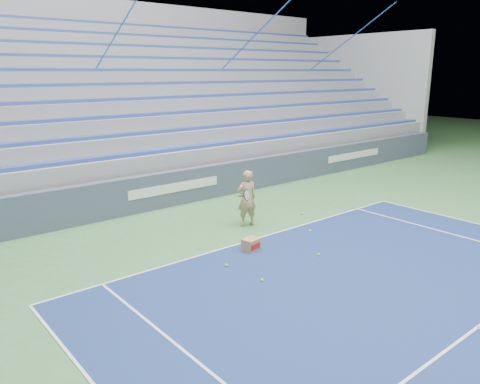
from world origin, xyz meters
The scene contains 9 objects.
sponsor_barrier centered at (0.00, 15.88, 0.55)m, with size 30.00×0.32×1.10m.
bleachers centered at (0.00, 21.60, 2.36)m, with size 31.00×9.15×7.30m.
tennis_player centered at (0.48, 12.86, 0.78)m, with size 0.92×0.86×1.55m.
ball_box centered at (-0.64, 11.38, 0.15)m, with size 0.44×0.37×0.30m.
tennis_ball_0 centered at (1.41, 11.38, 0.03)m, with size 0.07×0.07×0.07m, color #D0E42E.
tennis_ball_1 centered at (2.41, 12.60, 0.03)m, with size 0.07×0.07×0.07m, color #D0E42E.
tennis_ball_2 centered at (0.34, 10.14, 0.03)m, with size 0.07×0.07×0.07m, color #D0E42E.
tennis_ball_3 centered at (-1.67, 11.00, 0.03)m, with size 0.07×0.07×0.07m, color #D0E42E.
tennis_ball_4 centered at (-1.58, 9.97, 0.03)m, with size 0.07×0.07×0.07m, color #D0E42E.
Camera 1 is at (-7.43, 3.58, 4.11)m, focal length 35.00 mm.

